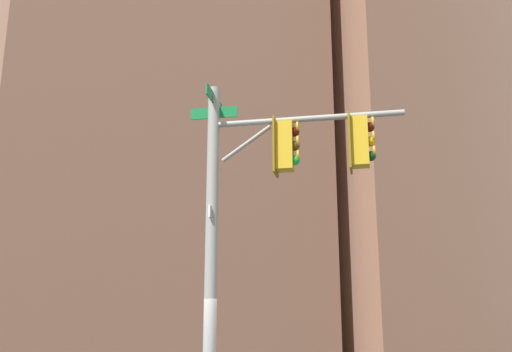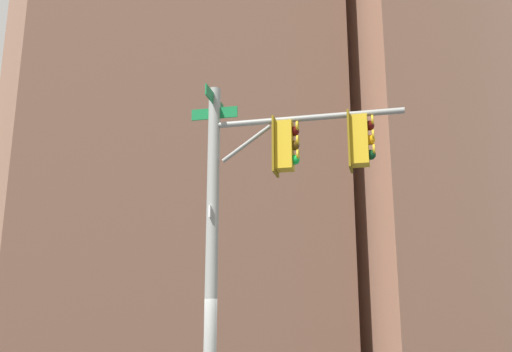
{
  "view_description": "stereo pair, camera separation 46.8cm",
  "coord_description": "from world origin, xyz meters",
  "views": [
    {
      "loc": [
        -10.79,
        5.04,
        1.77
      ],
      "look_at": [
        -0.47,
        -0.68,
        4.92
      ],
      "focal_mm": 42.64,
      "sensor_mm": 36.0,
      "label": 1
    },
    {
      "loc": [
        -11.01,
        4.63,
        1.77
      ],
      "look_at": [
        -0.47,
        -0.68,
        4.92
      ],
      "focal_mm": 42.64,
      "sensor_mm": 36.0,
      "label": 2
    }
  ],
  "objects": [
    {
      "name": "signal_pole_assembly",
      "position": [
        -0.56,
        -0.78,
        4.52
      ],
      "size": [
        3.02,
        3.42,
        6.89
      ],
      "rotation": [
        0.0,
        0.0,
        4.01
      ],
      "color": "gray",
      "rests_on": "ground_plane"
    },
    {
      "name": "building_brick_midblock",
      "position": [
        30.94,
        -30.58,
        19.83
      ],
      "size": [
        22.81,
        19.52,
        39.65
      ],
      "primitive_type": "cube",
      "color": "#845B47",
      "rests_on": "ground_plane"
    }
  ]
}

